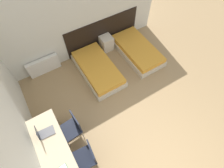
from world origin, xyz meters
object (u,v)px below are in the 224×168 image
object	(u,v)px
nightstand	(106,43)
chair_near_notebook	(86,156)
laptop	(43,133)
bed_near_door	(137,50)
chair_near_laptop	(72,127)
bed_near_window	(98,69)

from	to	relation	value
nightstand	chair_near_notebook	world-z (taller)	chair_near_notebook
chair_near_notebook	laptop	xyz separation A→B (m)	(-0.55, 0.81, 0.34)
bed_near_door	laptop	world-z (taller)	laptop
bed_near_door	chair_near_notebook	xyz separation A→B (m)	(-2.95, -2.16, 0.34)
nightstand	chair_near_laptop	xyz separation A→B (m)	(-2.20, -2.16, 0.25)
bed_near_window	bed_near_door	world-z (taller)	same
bed_near_window	laptop	bearing A→B (deg)	-145.79
bed_near_window	chair_near_laptop	bearing A→B (deg)	-135.49
bed_near_door	laptop	xyz separation A→B (m)	(-3.50, -1.35, 0.68)
nightstand	laptop	bearing A→B (deg)	-142.57
chair_near_laptop	laptop	xyz separation A→B (m)	(-0.55, 0.06, 0.34)
chair_near_laptop	chair_near_notebook	size ratio (longest dim) A/B	1.00
chair_near_notebook	laptop	size ratio (longest dim) A/B	2.67
nightstand	bed_near_window	bearing A→B (deg)	-135.23
bed_near_window	laptop	xyz separation A→B (m)	(-1.99, -1.35, 0.68)
chair_near_notebook	bed_near_door	bearing A→B (deg)	41.67
bed_near_door	nightstand	xyz separation A→B (m)	(-0.75, 0.75, 0.09)
nightstand	chair_near_laptop	size ratio (longest dim) A/B	0.54
chair_near_laptop	laptop	distance (m)	0.65
chair_near_laptop	laptop	bearing A→B (deg)	168.72
bed_near_door	laptop	size ratio (longest dim) A/B	5.39
bed_near_door	nightstand	size ratio (longest dim) A/B	3.71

